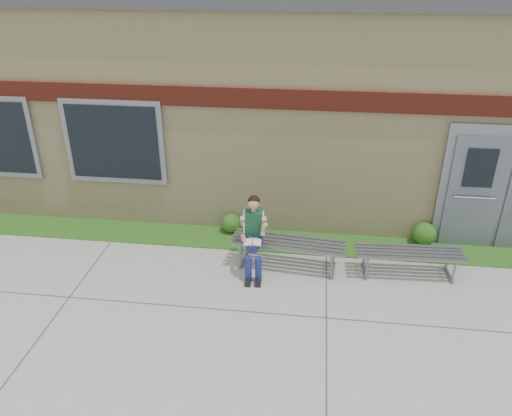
# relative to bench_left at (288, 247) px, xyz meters

# --- Properties ---
(ground) EXTENTS (80.00, 80.00, 0.00)m
(ground) POSITION_rel_bench_left_xyz_m (-0.33, -1.81, -0.38)
(ground) COLOR #9E9E99
(ground) RESTS_ON ground
(grass_strip) EXTENTS (16.00, 0.80, 0.02)m
(grass_strip) POSITION_rel_bench_left_xyz_m (-0.33, 0.79, -0.37)
(grass_strip) COLOR #2A5316
(grass_strip) RESTS_ON ground
(school_building) EXTENTS (16.20, 6.22, 4.20)m
(school_building) POSITION_rel_bench_left_xyz_m (-0.33, 4.18, 1.72)
(school_building) COLOR beige
(school_building) RESTS_ON ground
(bench_left) EXTENTS (1.95, 0.72, 0.50)m
(bench_left) POSITION_rel_bench_left_xyz_m (0.00, 0.00, 0.00)
(bench_left) COLOR slate
(bench_left) RESTS_ON ground
(bench_right) EXTENTS (1.76, 0.56, 0.45)m
(bench_right) POSITION_rel_bench_left_xyz_m (2.00, -0.00, -0.03)
(bench_right) COLOR slate
(bench_right) RESTS_ON ground
(girl) EXTENTS (0.47, 0.77, 1.34)m
(girl) POSITION_rel_bench_left_xyz_m (-0.56, -0.20, 0.34)
(girl) COLOR navy
(girl) RESTS_ON ground
(shrub_mid) EXTENTS (0.37, 0.37, 0.37)m
(shrub_mid) POSITION_rel_bench_left_xyz_m (-1.15, 1.04, -0.18)
(shrub_mid) COLOR #2A5316
(shrub_mid) RESTS_ON grass_strip
(shrub_east) EXTENTS (0.42, 0.42, 0.42)m
(shrub_east) POSITION_rel_bench_left_xyz_m (2.44, 1.04, -0.15)
(shrub_east) COLOR #2A5316
(shrub_east) RESTS_ON grass_strip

